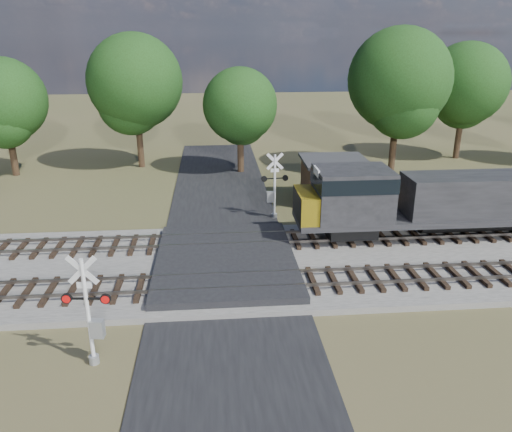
{
  "coord_description": "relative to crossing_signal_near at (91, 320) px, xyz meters",
  "views": [
    {
      "loc": [
        -0.46,
        -22.59,
        11.3
      ],
      "look_at": [
        1.68,
        2.0,
        2.23
      ],
      "focal_mm": 35.0,
      "sensor_mm": 36.0,
      "label": 1
    }
  ],
  "objects": [
    {
      "name": "ballast_bed",
      "position": [
        14.92,
        7.45,
        -1.64
      ],
      "size": [
        140.0,
        10.0,
        0.3
      ],
      "primitive_type": "cube",
      "color": "gray",
      "rests_on": "ground"
    },
    {
      "name": "ground",
      "position": [
        4.92,
        6.95,
        -1.79
      ],
      "size": [
        160.0,
        160.0,
        0.0
      ],
      "primitive_type": "plane",
      "color": "#4D522B",
      "rests_on": "ground"
    },
    {
      "name": "treeline",
      "position": [
        10.75,
        27.31,
        4.96
      ],
      "size": [
        83.24,
        12.28,
        11.94
      ],
      "color": "black",
      "rests_on": "ground"
    },
    {
      "name": "crossing_signal_far",
      "position": [
        8.18,
        14.49,
        0.01
      ],
      "size": [
        1.75,
        0.38,
        4.33
      ],
      "rotation": [
        0.0,
        0.0,
        3.22
      ],
      "color": "silver",
      "rests_on": "ground"
    },
    {
      "name": "road",
      "position": [
        4.92,
        6.95,
        -1.75
      ],
      "size": [
        7.0,
        60.0,
        0.08
      ],
      "primitive_type": "cube",
      "color": "black",
      "rests_on": "ground"
    },
    {
      "name": "equipment_shed",
      "position": [
        12.87,
        17.63,
        -0.24
      ],
      "size": [
        4.58,
        4.58,
        3.06
      ],
      "rotation": [
        0.0,
        0.0,
        -0.02
      ],
      "color": "#4D3121",
      "rests_on": "ground"
    },
    {
      "name": "track_far",
      "position": [
        8.05,
        9.95,
        -1.38
      ],
      "size": [
        140.0,
        2.6,
        0.33
      ],
      "color": "black",
      "rests_on": "ballast_bed"
    },
    {
      "name": "track_near",
      "position": [
        8.05,
        4.95,
        -1.38
      ],
      "size": [
        140.0,
        2.6,
        0.33
      ],
      "color": "black",
      "rests_on": "ballast_bed"
    },
    {
      "name": "crossing_signal_near",
      "position": [
        0.0,
        0.0,
        0.0
      ],
      "size": [
        1.74,
        0.4,
        4.31
      ],
      "rotation": [
        0.0,
        0.0,
        -0.11
      ],
      "color": "silver",
      "rests_on": "ground"
    },
    {
      "name": "crossing_panel",
      "position": [
        4.92,
        7.45,
        -1.48
      ],
      "size": [
        7.0,
        9.0,
        0.62
      ],
      "primitive_type": "cube",
      "color": "#262628",
      "rests_on": "ground"
    }
  ]
}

